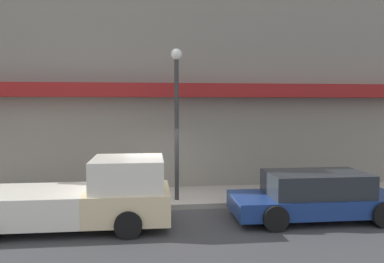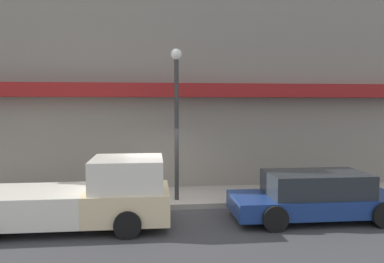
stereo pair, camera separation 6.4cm
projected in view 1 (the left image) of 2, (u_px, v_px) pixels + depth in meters
ground_plane at (167, 210)px, 11.58m from camera, size 80.00×80.00×0.00m
sidewalk at (165, 197)px, 12.87m from camera, size 36.00×2.60×0.17m
building at (162, 58)px, 15.27m from camera, size 19.80×3.80×10.41m
pickup_truck at (80, 197)px, 9.96m from camera, size 5.51×2.28×1.84m
parked_car at (316, 196)px, 10.68m from camera, size 4.81×2.05×1.35m
fire_hydrant at (303, 185)px, 12.84m from camera, size 0.17×0.17×0.69m
street_lamp at (177, 104)px, 12.02m from camera, size 0.36×0.36×4.89m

